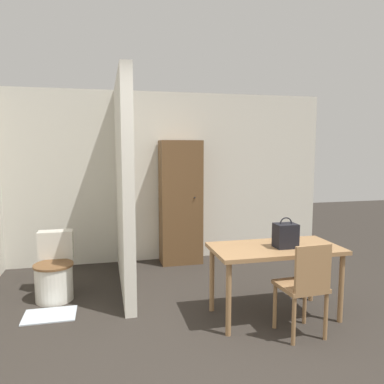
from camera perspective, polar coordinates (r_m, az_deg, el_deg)
The scene contains 8 objects.
wall_back at distance 5.64m, azimuth -5.63°, elevation 2.27°, with size 5.24×0.12×2.50m.
partition_wall at distance 4.58m, azimuth -10.39°, elevation 1.14°, with size 0.12×1.91×2.50m.
dining_table at distance 3.85m, azimuth 12.55°, elevation -9.28°, with size 1.27×0.65×0.72m.
wooden_chair at distance 3.55m, azimuth 16.79°, elevation -13.41°, with size 0.41×0.41×0.87m.
toilet at distance 4.58m, azimuth -20.21°, elevation -11.37°, with size 0.43×0.58×0.73m.
handbag at distance 3.79m, azimuth 14.06°, elevation -6.42°, with size 0.21×0.17×0.30m.
wooden_cabinet at distance 5.47m, azimuth -1.76°, elevation -1.57°, with size 0.59×0.41×1.79m.
bath_mat at distance 4.24m, azimuth -20.85°, elevation -17.14°, with size 0.51×0.36×0.01m.
Camera 1 is at (-0.75, -2.18, 1.70)m, focal length 35.00 mm.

